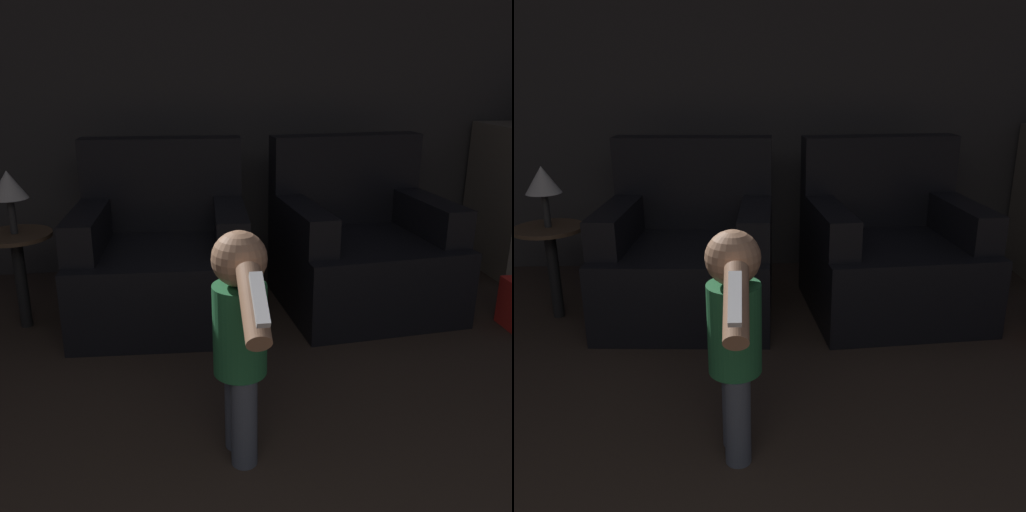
# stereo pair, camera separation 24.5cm
# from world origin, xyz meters

# --- Properties ---
(wall_back) EXTENTS (8.40, 0.05, 2.60)m
(wall_back) POSITION_xyz_m (0.00, 4.50, 1.30)
(wall_back) COLOR #33302D
(wall_back) RESTS_ON ground_plane
(armchair_left) EXTENTS (0.93, 0.89, 0.94)m
(armchair_left) POSITION_xyz_m (-0.18, 3.70, 0.32)
(armchair_left) COLOR black
(armchair_left) RESTS_ON ground_plane
(armchair_right) EXTENTS (0.97, 0.92, 0.94)m
(armchair_right) POSITION_xyz_m (0.93, 3.70, 0.32)
(armchair_right) COLOR black
(armchair_right) RESTS_ON ground_plane
(person_toddler) EXTENTS (0.18, 0.57, 0.82)m
(person_toddler) POSITION_xyz_m (0.10, 2.42, 0.49)
(person_toddler) COLOR #474C56
(person_toddler) RESTS_ON ground_plane
(side_table) EXTENTS (0.36, 0.36, 0.51)m
(side_table) POSITION_xyz_m (-0.90, 3.64, 0.40)
(side_table) COLOR black
(side_table) RESTS_ON ground_plane
(lamp) EXTENTS (0.18, 0.18, 0.32)m
(lamp) POSITION_xyz_m (-0.90, 3.64, 0.75)
(lamp) COLOR #262626
(lamp) RESTS_ON side_table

